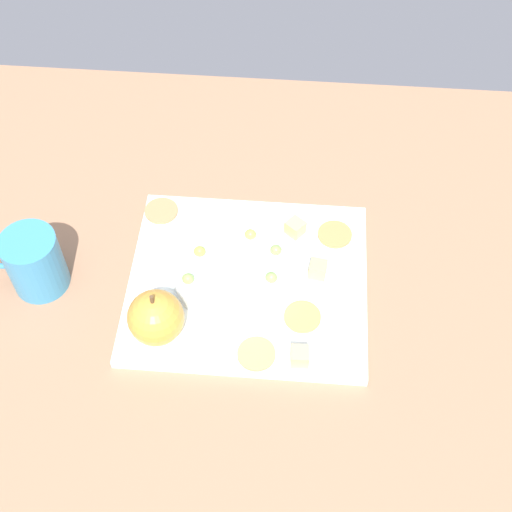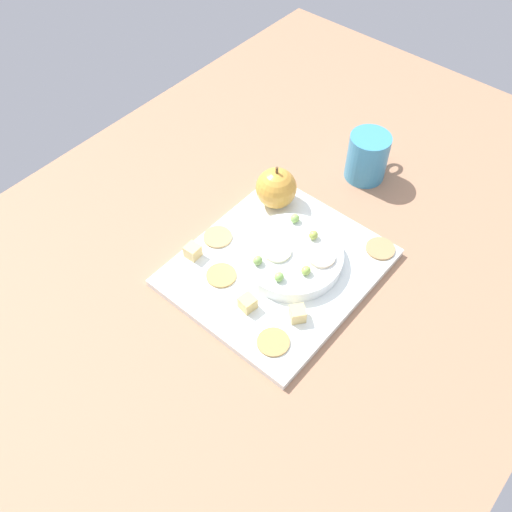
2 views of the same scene
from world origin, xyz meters
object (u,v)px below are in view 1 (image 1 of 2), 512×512
object	(u,v)px
cracker_1	(335,234)
grape_4	(276,250)
apple_whole	(156,318)
apple_slice_0	(244,271)
platter	(248,282)
cracker_3	(161,211)
serving_dish	(233,267)
apple_slice_1	(221,234)
grape_0	(250,234)
cheese_cube_1	(300,356)
cup	(34,262)
grape_1	(188,279)
cracker_0	(256,354)
cheese_cube_2	(295,228)
grape_3	(200,251)
cheese_cube_0	(318,269)
grape_2	(271,277)
cracker_2	(302,317)

from	to	relation	value
cracker_1	grape_4	distance (cm)	10.53
apple_whole	apple_slice_0	world-z (taller)	apple_whole
grape_4	apple_slice_0	bearing A→B (deg)	41.66
platter	cracker_3	bearing A→B (deg)	-38.85
platter	cracker_3	world-z (taller)	cracker_3
serving_dish	apple_slice_1	bearing A→B (deg)	-65.14
serving_dish	cracker_3	xyz separation A→B (cm)	(11.85, -10.18, -0.97)
cracker_3	apple_slice_0	bearing A→B (deg)	138.93
cracker_1	grape_0	size ratio (longest dim) A/B	3.00
cheese_cube_1	cup	bearing A→B (deg)	-15.75
platter	grape_1	size ratio (longest dim) A/B	19.87
cracker_0	cracker_3	size ratio (longest dim) A/B	1.00
cracker_1	grape_4	size ratio (longest dim) A/B	3.00
apple_whole	cracker_1	xyz separation A→B (cm)	(-23.03, -18.26, -3.50)
apple_whole	grape_0	world-z (taller)	apple_whole
cheese_cube_2	grape_3	world-z (taller)	grape_3
cheese_cube_1	cracker_0	bearing A→B (deg)	-4.53
apple_slice_1	apple_whole	bearing A→B (deg)	65.73
grape_3	cheese_cube_0	bearing A→B (deg)	178.83
cracker_0	grape_2	distance (cm)	10.64
cheese_cube_0	cheese_cube_2	distance (cm)	7.98
platter	grape_2	size ratio (longest dim) A/B	19.87
apple_whole	grape_2	size ratio (longest dim) A/B	4.44
cracker_0	grape_2	bearing A→B (deg)	-96.79
cracker_0	grape_4	world-z (taller)	grape_4
cracker_0	apple_slice_1	distance (cm)	18.64
grape_0	cheese_cube_1	bearing A→B (deg)	113.77
apple_slice_1	platter	bearing A→B (deg)	127.04
cheese_cube_2	cracker_3	size ratio (longest dim) A/B	0.46
cheese_cube_2	cracker_0	size ratio (longest dim) A/B	0.46
cheese_cube_0	grape_4	distance (cm)	6.47
cracker_1	grape_1	xyz separation A→B (cm)	(19.83, 11.51, 2.92)
apple_whole	cracker_2	distance (cm)	19.57
grape_3	apple_slice_0	bearing A→B (deg)	158.14
apple_slice_0	apple_slice_1	distance (cm)	7.24
apple_slice_1	grape_4	bearing A→B (deg)	162.46
serving_dish	cracker_2	xyz separation A→B (cm)	(-10.00, 6.70, -0.97)
serving_dish	grape_3	size ratio (longest dim) A/B	10.40
apple_whole	grape_3	size ratio (longest dim) A/B	4.44
cheese_cube_0	grape_1	xyz separation A→B (cm)	(17.50, 4.35, 1.96)
grape_0	platter	bearing A→B (deg)	90.87
cracker_2	grape_0	world-z (taller)	grape_0
grape_2	cracker_1	bearing A→B (deg)	-129.74
cracker_0	cracker_3	distance (cm)	28.09
apple_slice_0	cup	size ratio (longest dim) A/B	0.42
grape_4	cup	size ratio (longest dim) A/B	0.15
serving_dish	apple_whole	xyz separation A→B (cm)	(8.88, 10.50, 2.53)
apple_slice_1	apple_slice_0	bearing A→B (deg)	121.68
platter	grape_4	distance (cm)	6.13
grape_0	grape_2	world-z (taller)	same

